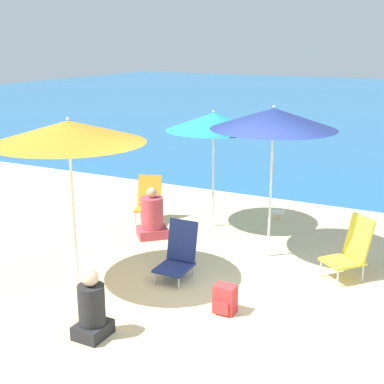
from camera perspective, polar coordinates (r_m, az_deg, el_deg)
ground_plane at (r=6.75m, az=6.49°, el=-12.64°), size 60.00×60.00×0.00m
beach_umbrella_orange at (r=6.89m, az=-13.04°, el=6.27°), size 1.95×1.95×2.29m
beach_umbrella_teal at (r=9.16m, az=2.33°, el=7.52°), size 1.65×1.65×2.08m
beach_umbrella_navy at (r=7.84m, az=8.70°, el=7.72°), size 1.84×1.84×2.32m
beach_chair_orange at (r=9.80m, az=-4.65°, el=-0.71°), size 0.58×0.64×0.84m
beach_chair_navy at (r=7.50m, az=-1.46°, el=-6.57°), size 0.44×0.60×0.79m
beach_chair_yellow at (r=7.76m, az=16.60°, el=-5.84°), size 0.71×0.73×0.88m
person_seated_near at (r=9.02m, az=-4.27°, el=-2.72°), size 0.64×0.64×0.87m
person_seated_far at (r=6.17m, az=-10.64°, el=-12.22°), size 0.34×0.40×0.81m
backpack_red at (r=6.64m, az=3.53°, el=-11.36°), size 0.26×0.23×0.36m
seagull at (r=10.06m, az=9.16°, el=-2.14°), size 0.27×0.11×0.23m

